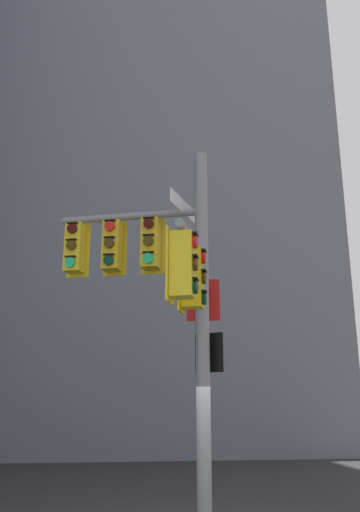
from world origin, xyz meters
TOP-DOWN VIEW (x-y plane):
  - building_mid_block at (0.09, 20.59)m, footprint 17.27×17.27m
  - signal_pole_assembly at (-0.71, -0.15)m, footprint 3.13×3.26m

SIDE VIEW (x-z plane):
  - signal_pole_assembly at x=-0.71m, z-range 0.76..7.82m
  - building_mid_block at x=0.09m, z-range 0.00..30.79m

